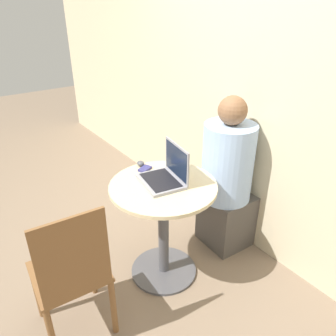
{
  "coord_description": "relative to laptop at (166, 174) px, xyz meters",
  "views": [
    {
      "loc": [
        1.5,
        -1.05,
        1.83
      ],
      "look_at": [
        -0.01,
        0.05,
        0.85
      ],
      "focal_mm": 35.0,
      "sensor_mm": 36.0,
      "label": 1
    }
  ],
  "objects": [
    {
      "name": "ground_plane",
      "position": [
        0.02,
        -0.04,
        -0.81
      ],
      "size": [
        12.0,
        12.0,
        0.0
      ],
      "primitive_type": "plane",
      "color": "#7F6B56"
    },
    {
      "name": "back_wall",
      "position": [
        0.02,
        0.76,
        0.49
      ],
      "size": [
        7.0,
        0.05,
        2.6
      ],
      "color": "beige",
      "rests_on": "ground_plane"
    },
    {
      "name": "round_table",
      "position": [
        0.02,
        -0.04,
        -0.3
      ],
      "size": [
        0.71,
        0.71,
        0.75
      ],
      "color": "#4C4C51",
      "rests_on": "ground_plane"
    },
    {
      "name": "laptop",
      "position": [
        0.0,
        0.0,
        0.0
      ],
      "size": [
        0.35,
        0.29,
        0.25
      ],
      "color": "gray",
      "rests_on": "round_table"
    },
    {
      "name": "cell_phone",
      "position": [
        -0.22,
        -0.02,
        -0.05
      ],
      "size": [
        0.09,
        0.11,
        0.02
      ],
      "color": "navy",
      "rests_on": "round_table"
    },
    {
      "name": "computer_mouse",
      "position": [
        -0.29,
        -0.02,
        -0.03
      ],
      "size": [
        0.06,
        0.05,
        0.04
      ],
      "color": "#4C4C51",
      "rests_on": "round_table"
    },
    {
      "name": "chair_empty",
      "position": [
        0.14,
        -0.74,
        -0.33
      ],
      "size": [
        0.43,
        0.43,
        0.93
      ],
      "color": "brown",
      "rests_on": "ground_plane"
    },
    {
      "name": "person_seated",
      "position": [
        0.04,
        0.6,
        -0.29
      ],
      "size": [
        0.39,
        0.6,
        1.25
      ],
      "color": "#4C4742",
      "rests_on": "ground_plane"
    }
  ]
}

